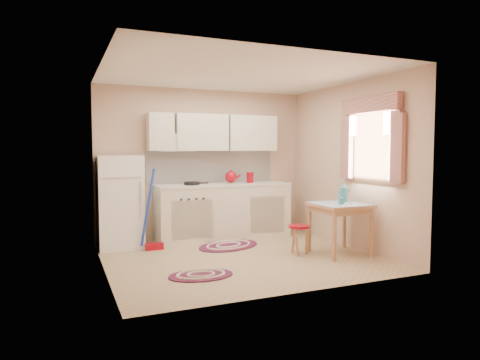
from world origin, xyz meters
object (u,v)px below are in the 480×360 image
at_px(stool, 299,240).
at_px(fridge, 120,202).
at_px(table, 340,229).
at_px(base_cabinets, 224,212).

bearing_deg(stool, fridge, 147.75).
distance_m(table, stool, 0.60).
bearing_deg(stool, table, -20.17).
relative_size(fridge, stool, 3.33).
height_order(fridge, table, fridge).
relative_size(fridge, table, 1.94).
xyz_separation_m(fridge, table, (2.82, -1.64, -0.34)).
relative_size(base_cabinets, stool, 5.36).
xyz_separation_m(base_cabinets, table, (1.13, -1.69, -0.08)).
bearing_deg(fridge, stool, -32.25).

